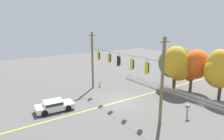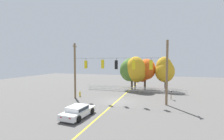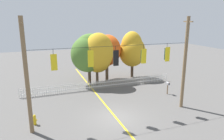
{
  "view_description": "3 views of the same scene",
  "coord_description": "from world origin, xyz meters",
  "views": [
    {
      "loc": [
        17.59,
        -13.09,
        9.08
      ],
      "look_at": [
        -0.75,
        -0.51,
        3.88
      ],
      "focal_mm": 30.92,
      "sensor_mm": 36.0,
      "label": 1
    },
    {
      "loc": [
        5.98,
        -21.31,
        5.57
      ],
      "look_at": [
        -0.67,
        -0.09,
        4.3
      ],
      "focal_mm": 26.08,
      "sensor_mm": 36.0,
      "label": 2
    },
    {
      "loc": [
        -5.69,
        -14.64,
        8.0
      ],
      "look_at": [
        -0.48,
        -0.36,
        4.18
      ],
      "focal_mm": 33.45,
      "sensor_mm": 36.0,
      "label": 3
    }
  ],
  "objects": [
    {
      "name": "signal_support_span",
      "position": [
        0.0,
        0.0,
        4.13
      ],
      "size": [
        13.22,
        1.1,
        8.13
      ],
      "color": "brown",
      "rests_on": "ground"
    },
    {
      "name": "traffic_signal_southbound_primary",
      "position": [
        -2.04,
        -0.01,
        5.11
      ],
      "size": [
        0.43,
        0.38,
        1.44
      ],
      "color": "black"
    },
    {
      "name": "autumn_oak_far_east",
      "position": [
        2.72,
        10.68,
        3.71
      ],
      "size": [
        3.78,
        3.41,
        5.92
      ],
      "color": "brown",
      "rests_on": "ground"
    },
    {
      "name": "roadside_mailbox",
      "position": [
        7.17,
        3.22,
        1.11
      ],
      "size": [
        0.25,
        0.44,
        1.36
      ],
      "color": "brown",
      "rests_on": "ground"
    },
    {
      "name": "ground",
      "position": [
        0.0,
        0.0,
        0.0
      ],
      "size": [
        80.0,
        80.0,
        0.0
      ],
      "primitive_type": "plane",
      "color": "#565451"
    },
    {
      "name": "autumn_maple_mid",
      "position": [
        1.2,
        9.02,
        3.75
      ],
      "size": [
        3.56,
        3.68,
        6.33
      ],
      "color": "#473828",
      "rests_on": "ground"
    },
    {
      "name": "traffic_signal_northbound_secondary",
      "position": [
        4.53,
        -0.01,
        5.05
      ],
      "size": [
        0.43,
        0.38,
        1.49
      ],
      "color": "black"
    },
    {
      "name": "autumn_maple_near_fence",
      "position": [
        0.26,
        9.69,
        4.06
      ],
      "size": [
        4.61,
        4.24,
        6.17
      ],
      "color": "#473828",
      "rests_on": "ground"
    },
    {
      "name": "traffic_signal_eastbound_side",
      "position": [
        -4.63,
        -0.01,
        5.03
      ],
      "size": [
        0.43,
        0.38,
        1.47
      ],
      "color": "black"
    },
    {
      "name": "traffic_signal_northbound_primary",
      "position": [
        2.32,
        -0.01,
        5.03
      ],
      "size": [
        0.43,
        0.38,
        1.5
      ],
      "color": "black"
    },
    {
      "name": "traffic_signal_westbound_side",
      "position": [
        -0.06,
        -0.01,
        5.03
      ],
      "size": [
        0.43,
        0.38,
        1.51
      ],
      "color": "black"
    },
    {
      "name": "autumn_maple_far_west",
      "position": [
        6.28,
        10.36,
        3.92
      ],
      "size": [
        3.53,
        3.47,
        6.3
      ],
      "color": "#473828",
      "rests_on": "ground"
    },
    {
      "name": "lane_centerline_stripe",
      "position": [
        0.0,
        0.0,
        0.0
      ],
      "size": [
        0.16,
        36.0,
        0.01
      ],
      "primitive_type": "cube",
      "color": "gold",
      "rests_on": "ground"
    },
    {
      "name": "fire_hydrant",
      "position": [
        -6.26,
        1.06,
        0.41
      ],
      "size": [
        0.38,
        0.22,
        0.83
      ],
      "color": "gold",
      "rests_on": "ground"
    },
    {
      "name": "white_picket_fence",
      "position": [
        1.07,
        7.36,
        0.51
      ],
      "size": [
        17.67,
        0.06,
        1.01
      ],
      "color": "white",
      "rests_on": "ground"
    }
  ]
}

